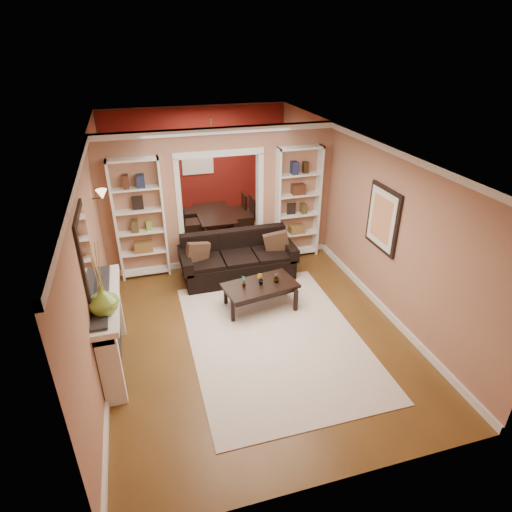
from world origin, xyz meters
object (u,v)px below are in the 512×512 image
object	(u,v)px
sofa	(238,257)
bookshelf_right	(298,204)
coffee_table	(260,296)
fireplace	(113,332)
dining_table	(216,223)
bookshelf_left	(140,220)

from	to	relation	value
sofa	bookshelf_right	bearing A→B (deg)	22.55
coffee_table	fireplace	size ratio (longest dim) A/B	0.71
dining_table	bookshelf_left	bearing A→B (deg)	132.71
sofa	fireplace	bearing A→B (deg)	-139.00
sofa	fireplace	size ratio (longest dim) A/B	1.27
fireplace	dining_table	world-z (taller)	fireplace
coffee_table	dining_table	bearing A→B (deg)	81.98
bookshelf_left	bookshelf_right	world-z (taller)	same
sofa	bookshelf_left	world-z (taller)	bookshelf_left
sofa	bookshelf_right	size ratio (longest dim) A/B	0.94
dining_table	coffee_table	bearing A→B (deg)	-178.02
coffee_table	bookshelf_right	distance (m)	2.33
bookshelf_right	fireplace	distance (m)	4.47
fireplace	dining_table	bearing A→B (deg)	61.37
sofa	bookshelf_right	distance (m)	1.68
coffee_table	fireplace	xyz separation A→B (m)	(-2.35, -0.82, 0.35)
bookshelf_left	bookshelf_right	xyz separation A→B (m)	(3.10, 0.00, 0.00)
sofa	fireplace	xyz separation A→B (m)	(-2.24, -1.95, 0.16)
bookshelf_right	fireplace	world-z (taller)	bookshelf_right
bookshelf_left	fireplace	distance (m)	2.65
bookshelf_left	dining_table	world-z (taller)	bookshelf_left
fireplace	dining_table	distance (m)	4.68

